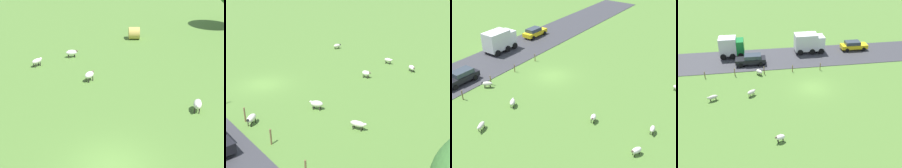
# 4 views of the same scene
# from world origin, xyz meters

# --- Properties ---
(ground_plane) EXTENTS (160.00, 160.00, 0.00)m
(ground_plane) POSITION_xyz_m (0.00, 0.00, 0.00)
(ground_plane) COLOR #517A33
(road_strip) EXTENTS (8.00, 80.00, 0.06)m
(road_strip) POSITION_xyz_m (9.72, 0.00, 0.03)
(road_strip) COLOR #38383D
(road_strip) RESTS_ON ground_plane
(sheep_0) EXTENTS (1.06, 1.19, 0.81)m
(sheep_0) POSITION_xyz_m (-0.73, 8.03, 0.54)
(sheep_0) COLOR silver
(sheep_0) RESTS_ON ground_plane
(sheep_4) EXTENTS (0.73, 1.07, 0.81)m
(sheep_4) POSITION_xyz_m (-9.21, 5.39, 0.54)
(sheep_4) COLOR white
(sheep_4) RESTS_ON ground_plane
(sheep_5) EXTENTS (1.25, 1.14, 0.80)m
(sheep_5) POSITION_xyz_m (4.59, 6.87, 0.53)
(sheep_5) COLOR silver
(sheep_5) RESTS_ON ground_plane
(sheep_6) EXTENTS (0.88, 1.31, 0.73)m
(sheep_6) POSITION_xyz_m (-1.10, 12.69, 0.50)
(sheep_6) COLOR beige
(sheep_6) RESTS_ON ground_plane
(fence_post_0) EXTENTS (0.12, 0.12, 1.10)m
(fence_post_0) POSITION_xyz_m (4.77, -2.16, 0.55)
(fence_post_0) COLOR brown
(fence_post_0) RESTS_ON ground_plane
(fence_post_1) EXTENTS (0.12, 0.12, 1.08)m
(fence_post_1) POSITION_xyz_m (4.77, 1.99, 0.54)
(fence_post_1) COLOR brown
(fence_post_1) RESTS_ON ground_plane
(fence_post_2) EXTENTS (0.12, 0.12, 1.21)m
(fence_post_2) POSITION_xyz_m (4.77, 6.14, 0.60)
(fence_post_2) COLOR brown
(fence_post_2) RESTS_ON ground_plane
(fence_post_3) EXTENTS (0.12, 0.12, 1.18)m
(fence_post_3) POSITION_xyz_m (4.77, 10.29, 0.59)
(fence_post_3) COLOR brown
(fence_post_3) RESTS_ON ground_plane
(fence_post_4) EXTENTS (0.12, 0.12, 1.00)m
(fence_post_4) POSITION_xyz_m (4.77, 14.43, 0.50)
(fence_post_4) COLOR brown
(fence_post_4) RESTS_ON ground_plane
(truck_0) EXTENTS (2.64, 3.90, 3.26)m
(truck_0) POSITION_xyz_m (11.48, 10.97, 1.78)
(truck_0) COLOR #197F33
(truck_0) RESTS_ON road_strip
(truck_1) EXTENTS (2.67, 4.92, 3.21)m
(truck_1) POSITION_xyz_m (11.42, -1.84, 1.79)
(truck_1) COLOR white
(truck_1) RESTS_ON road_strip
(car_1) EXTENTS (2.02, 4.58, 1.58)m
(car_1) POSITION_xyz_m (8.06, 7.90, 0.88)
(car_1) COLOR black
(car_1) RESTS_ON road_strip
(car_3) EXTENTS (1.98, 4.55, 1.53)m
(car_3) POSITION_xyz_m (11.24, -9.73, 0.86)
(car_3) COLOR yellow
(car_3) RESTS_ON road_strip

